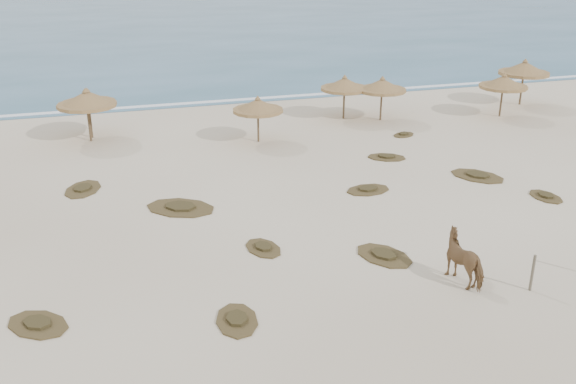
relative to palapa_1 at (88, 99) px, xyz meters
name	(u,v)px	position (x,y,z in m)	size (l,w,h in m)	color
ground	(361,280)	(8.58, -19.66, -2.27)	(160.00, 160.00, 0.00)	beige
ocean	(152,18)	(8.58, 55.34, -2.26)	(200.00, 100.00, 0.01)	#255470
foam_line	(219,101)	(8.58, 6.34, -2.26)	(70.00, 0.60, 0.01)	white
palapa_1	(88,99)	(0.00, 0.00, 0.00)	(3.92, 3.92, 2.92)	brown
palapa_2	(86,100)	(-0.07, -0.68, 0.10)	(4.07, 4.07, 3.06)	brown
palapa_3	(258,106)	(9.01, -3.50, -0.21)	(3.33, 3.33, 2.65)	brown
palapa_4	(345,85)	(15.39, -0.27, -0.09)	(3.19, 3.19, 2.81)	brown
palapa_5	(382,86)	(17.50, -1.27, -0.09)	(3.78, 3.78, 2.80)	brown
palapa_6	(504,83)	(25.22, -2.65, -0.07)	(3.09, 3.09, 2.83)	brown
palapa_7	(524,69)	(28.32, -0.35, 0.19)	(3.94, 3.94, 3.16)	brown
horse	(466,259)	(11.91, -20.66, -1.43)	(0.90, 1.98, 1.67)	brown
fence_post_near	(532,273)	(13.67, -21.85, -1.62)	(0.10, 0.10, 1.30)	#6A614F
scrub_0	(38,324)	(-1.79, -19.42, -2.22)	(2.48, 2.47, 0.16)	brown
scrub_1	(181,207)	(3.51, -11.78, -2.22)	(3.66, 3.35, 0.16)	brown
scrub_2	(263,248)	(5.97, -16.46, -2.22)	(1.57, 2.03, 0.16)	brown
scrub_3	(368,190)	(12.03, -12.14, -2.22)	(2.23, 1.59, 0.16)	brown
scrub_4	(546,196)	(19.32, -15.14, -2.22)	(1.27, 1.83, 0.16)	brown
scrub_5	(477,176)	(17.83, -11.98, -2.22)	(2.92, 3.13, 0.16)	brown
scrub_6	(83,189)	(-0.51, -8.36, -2.22)	(2.20, 2.70, 0.16)	brown
scrub_7	(387,157)	(14.78, -8.16, -2.22)	(2.36, 2.03, 0.16)	brown
scrub_9	(384,255)	(10.04, -18.29, -2.22)	(2.38, 2.75, 0.16)	brown
scrub_10	(404,135)	(17.44, -4.74, -2.22)	(1.70, 1.46, 0.16)	brown
scrub_11	(237,320)	(4.00, -20.89, -2.22)	(1.45, 2.08, 0.16)	brown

